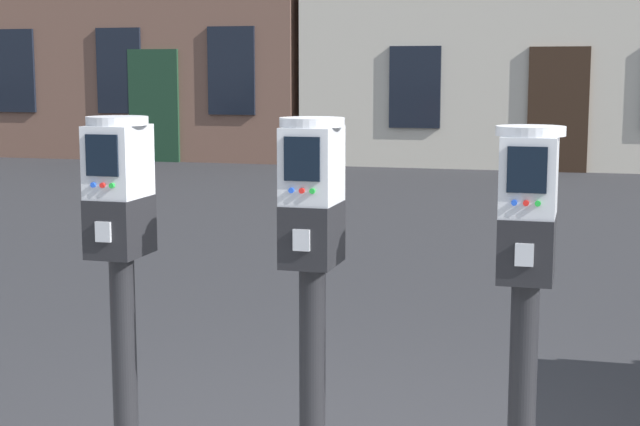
{
  "coord_description": "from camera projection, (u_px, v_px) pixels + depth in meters",
  "views": [
    {
      "loc": [
        0.74,
        -3.35,
        1.68
      ],
      "look_at": [
        -0.12,
        -0.16,
        1.2
      ],
      "focal_mm": 54.46,
      "sensor_mm": 36.0,
      "label": 1
    }
  ],
  "objects": [
    {
      "name": "parking_meter_near_kerb",
      "position": [
        121.0,
        238.0,
        3.43
      ],
      "size": [
        0.22,
        0.25,
        1.39
      ],
      "rotation": [
        0.0,
        0.0,
        -1.58
      ],
      "color": "black",
      "rests_on": "sidewalk_slab"
    },
    {
      "name": "parking_meter_twin_adjacent",
      "position": [
        312.0,
        247.0,
        3.25
      ],
      "size": [
        0.22,
        0.25,
        1.39
      ],
      "rotation": [
        0.0,
        0.0,
        -1.58
      ],
      "color": "black",
      "rests_on": "sidewalk_slab"
    },
    {
      "name": "parking_meter_end_of_row",
      "position": [
        527.0,
        261.0,
        3.07
      ],
      "size": [
        0.22,
        0.25,
        1.37
      ],
      "rotation": [
        0.0,
        0.0,
        -1.58
      ],
      "color": "black",
      "rests_on": "sidewalk_slab"
    }
  ]
}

